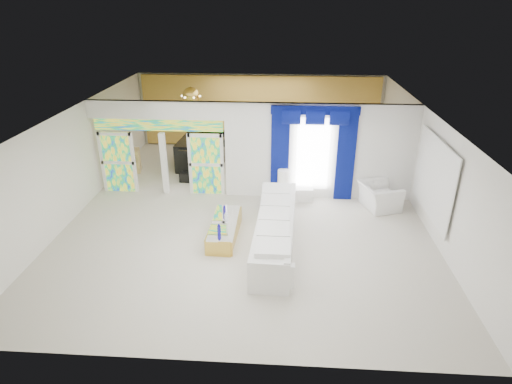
# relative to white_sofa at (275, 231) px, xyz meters

# --- Properties ---
(floor) EXTENTS (12.00, 12.00, 0.00)m
(floor) POSITION_rel_white_sofa_xyz_m (-0.85, 2.02, -0.40)
(floor) COLOR #B7AF9E
(floor) RESTS_ON ground
(dividing_wall) EXTENTS (5.70, 0.18, 3.00)m
(dividing_wall) POSITION_rel_white_sofa_xyz_m (1.30, 3.02, 1.10)
(dividing_wall) COLOR white
(dividing_wall) RESTS_ON ground
(dividing_header) EXTENTS (4.30, 0.18, 0.55)m
(dividing_header) POSITION_rel_white_sofa_xyz_m (-3.70, 3.02, 2.33)
(dividing_header) COLOR white
(dividing_header) RESTS_ON dividing_wall
(stained_panel_left) EXTENTS (0.95, 0.04, 2.00)m
(stained_panel_left) POSITION_rel_white_sofa_xyz_m (-5.12, 3.02, 0.60)
(stained_panel_left) COLOR #994C3F
(stained_panel_left) RESTS_ON ground
(stained_panel_right) EXTENTS (0.95, 0.04, 2.00)m
(stained_panel_right) POSITION_rel_white_sofa_xyz_m (-2.27, 3.02, 0.60)
(stained_panel_right) COLOR #994C3F
(stained_panel_right) RESTS_ON ground
(stained_transom) EXTENTS (4.00, 0.05, 0.35)m
(stained_transom) POSITION_rel_white_sofa_xyz_m (-3.70, 3.02, 1.85)
(stained_transom) COLOR #994C3F
(stained_transom) RESTS_ON dividing_header
(window_pane) EXTENTS (1.00, 0.02, 2.30)m
(window_pane) POSITION_rel_white_sofa_xyz_m (1.05, 2.92, 1.05)
(window_pane) COLOR white
(window_pane) RESTS_ON dividing_wall
(blue_drape_left) EXTENTS (0.55, 0.10, 2.80)m
(blue_drape_left) POSITION_rel_white_sofa_xyz_m (0.05, 2.89, 1.00)
(blue_drape_left) COLOR #040C4C
(blue_drape_left) RESTS_ON ground
(blue_drape_right) EXTENTS (0.55, 0.10, 2.80)m
(blue_drape_right) POSITION_rel_white_sofa_xyz_m (2.05, 2.89, 1.00)
(blue_drape_right) COLOR #040C4C
(blue_drape_right) RESTS_ON ground
(blue_pelmet) EXTENTS (2.60, 0.12, 0.25)m
(blue_pelmet) POSITION_rel_white_sofa_xyz_m (1.05, 2.89, 2.42)
(blue_pelmet) COLOR #040C4C
(blue_pelmet) RESTS_ON dividing_wall
(wall_mirror) EXTENTS (0.04, 2.70, 1.90)m
(wall_mirror) POSITION_rel_white_sofa_xyz_m (4.09, 1.02, 1.15)
(wall_mirror) COLOR white
(wall_mirror) RESTS_ON ground
(gold_curtains) EXTENTS (9.70, 0.12, 2.90)m
(gold_curtains) POSITION_rel_white_sofa_xyz_m (-0.85, 7.92, 1.10)
(gold_curtains) COLOR #B1792A
(gold_curtains) RESTS_ON ground
(white_sofa) EXTENTS (1.09, 4.23, 0.80)m
(white_sofa) POSITION_rel_white_sofa_xyz_m (0.00, 0.00, 0.00)
(white_sofa) COLOR white
(white_sofa) RESTS_ON ground
(coffee_table) EXTENTS (0.74, 1.98, 0.43)m
(coffee_table) POSITION_rel_white_sofa_xyz_m (-1.35, 0.30, -0.18)
(coffee_table) COLOR gold
(coffee_table) RESTS_ON ground
(console_table) EXTENTS (1.27, 0.46, 0.42)m
(console_table) POSITION_rel_white_sofa_xyz_m (0.48, 2.69, -0.19)
(console_table) COLOR white
(console_table) RESTS_ON ground
(table_lamp) EXTENTS (0.36, 0.36, 0.58)m
(table_lamp) POSITION_rel_white_sofa_xyz_m (0.18, 2.69, 0.31)
(table_lamp) COLOR white
(table_lamp) RESTS_ON console_table
(armchair) EXTENTS (1.31, 1.41, 0.75)m
(armchair) POSITION_rel_white_sofa_xyz_m (3.07, 2.33, -0.02)
(armchair) COLOR white
(armchair) RESTS_ON ground
(grand_piano) EXTENTS (1.68, 2.13, 1.03)m
(grand_piano) POSITION_rel_white_sofa_xyz_m (-2.89, 5.56, 0.11)
(grand_piano) COLOR black
(grand_piano) RESTS_ON ground
(piano_bench) EXTENTS (1.00, 0.44, 0.33)m
(piano_bench) POSITION_rel_white_sofa_xyz_m (-2.89, 3.96, -0.24)
(piano_bench) COLOR black
(piano_bench) RESTS_ON ground
(tv_console) EXTENTS (0.68, 0.64, 0.84)m
(tv_console) POSITION_rel_white_sofa_xyz_m (-5.32, 4.72, 0.02)
(tv_console) COLOR tan
(tv_console) RESTS_ON ground
(chandelier) EXTENTS (0.60, 0.60, 0.60)m
(chandelier) POSITION_rel_white_sofa_xyz_m (-3.15, 5.42, 2.25)
(chandelier) COLOR gold
(chandelier) RESTS_ON ceiling
(decanters) EXTENTS (0.18, 1.15, 0.20)m
(decanters) POSITION_rel_white_sofa_xyz_m (-1.38, 0.30, 0.12)
(decanters) COLOR navy
(decanters) RESTS_ON coffee_table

